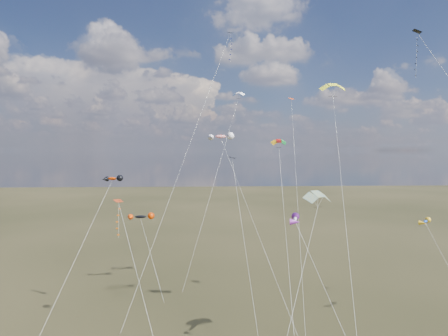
{
  "coord_description": "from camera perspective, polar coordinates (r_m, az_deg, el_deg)",
  "views": [
    {
      "loc": [
        -2.91,
        -36.19,
        21.39
      ],
      "look_at": [
        0.0,
        18.0,
        19.0
      ],
      "focal_mm": 32.0,
      "sensor_mm": 36.0,
      "label": 1
    }
  ],
  "objects": [
    {
      "name": "novelty_orange_black",
      "position": [
        53.18,
        -15.73,
        -1.57
      ],
      "size": [
        7.75,
        11.84,
        18.25
      ],
      "color": "#D03201",
      "rests_on": "ground"
    },
    {
      "name": "parafoil_yellow",
      "position": [
        48.23,
        15.32,
        11.28
      ],
      "size": [
        4.31,
        17.9,
        29.6
      ],
      "color": "#F8FF26",
      "rests_on": "ground"
    },
    {
      "name": "parafoil_striped",
      "position": [
        42.3,
        13.26,
        -3.66
      ],
      "size": [
        8.69,
        11.72,
        17.7
      ],
      "color": "gold",
      "rests_on": "ground"
    },
    {
      "name": "parafoil_blue_white",
      "position": [
        75.77,
        2.02,
        10.54
      ],
      "size": [
        11.21,
        16.7,
        32.75
      ],
      "color": "blue",
      "rests_on": "ground"
    },
    {
      "name": "diamond_orange_center",
      "position": [
        56.48,
        10.15,
        0.52
      ],
      "size": [
        3.67,
        22.62,
        29.72
      ],
      "color": "#ED4613",
      "rests_on": "ground"
    },
    {
      "name": "parafoil_tricolor",
      "position": [
        49.61,
        7.85,
        3.64
      ],
      "size": [
        1.96,
        15.85,
        23.08
      ],
      "color": "#E1A20E",
      "rests_on": "ground"
    },
    {
      "name": "diamond_black_high",
      "position": [
        52.0,
        27.26,
        12.32
      ],
      "size": [
        5.73,
        28.85,
        35.66
      ],
      "color": "black",
      "rests_on": "ground"
    },
    {
      "name": "novelty_redwhite_stripe",
      "position": [
        60.47,
        -0.42,
        4.46
      ],
      "size": [
        9.82,
        17.85,
        24.13
      ],
      "color": "red",
      "rests_on": "ground"
    },
    {
      "name": "diamond_black_mid",
      "position": [
        49.76,
        2.06,
        -4.61
      ],
      "size": [
        2.67,
        13.29,
        20.61
      ],
      "color": "black",
      "rests_on": "ground"
    },
    {
      "name": "diamond_navy_tall",
      "position": [
        63.46,
        -0.14,
        14.48
      ],
      "size": [
        14.7,
        18.12,
        40.09
      ],
      "color": "navy",
      "rests_on": "ground"
    },
    {
      "name": "diamond_red_low",
      "position": [
        48.62,
        -14.62,
        -7.76
      ],
      "size": [
        6.24,
        8.36,
        15.63
      ],
      "color": "#A43010",
      "rests_on": "ground"
    },
    {
      "name": "novelty_blue_yellow",
      "position": [
        54.96,
        26.88,
        -6.92
      ],
      "size": [
        4.12,
        9.4,
        13.13
      ],
      "color": "#113EBB",
      "rests_on": "ground"
    },
    {
      "name": "novelty_black_orange",
      "position": [
        65.07,
        -11.82,
        -6.84
      ],
      "size": [
        6.4,
        9.08,
        11.48
      ],
      "color": "black",
      "rests_on": "ground"
    },
    {
      "name": "novelty_white_purple",
      "position": [
        41.53,
        10.17,
        -7.25
      ],
      "size": [
        5.63,
        11.23,
        14.86
      ],
      "color": "silver",
      "rests_on": "ground"
    }
  ]
}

